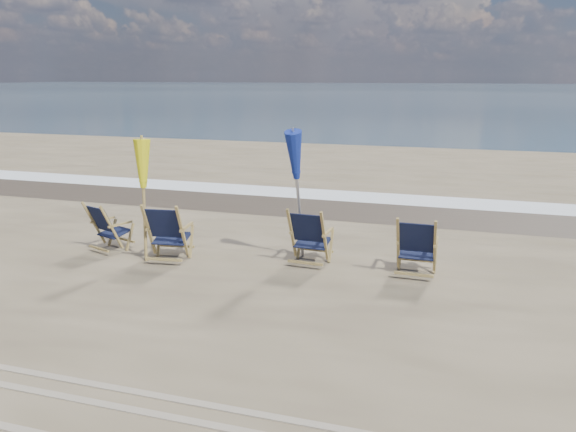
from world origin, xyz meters
name	(u,v)px	position (x,y,z in m)	size (l,w,h in m)	color
ocean	(452,90)	(0.00, 128.00, 0.00)	(400.00, 400.00, 0.00)	#395060
surf_foam	(352,196)	(0.00, 8.30, 0.00)	(200.00, 1.40, 0.01)	silver
wet_sand_strip	(341,208)	(0.00, 6.80, 0.00)	(200.00, 2.60, 0.00)	#42362A
tire_tracks	(133,431)	(0.00, -2.80, 0.01)	(80.00, 1.30, 0.01)	gray
beach_chair_0	(112,230)	(-3.30, 1.81, 0.49)	(0.63, 0.71, 0.98)	black
beach_chair_1	(182,234)	(-1.80, 1.72, 0.56)	(0.71, 0.80, 1.12)	black
beach_chair_2	(324,239)	(0.65, 2.22, 0.53)	(0.68, 0.77, 1.07)	black
beach_chair_3	(435,249)	(2.49, 2.19, 0.53)	(0.68, 0.76, 1.06)	black
umbrella_yellow	(142,171)	(-2.54, 1.74, 1.64)	(0.30, 0.30, 2.17)	olive
umbrella_blue	(299,157)	(0.12, 2.46, 1.90)	(0.30, 0.30, 2.44)	#A5A5AD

